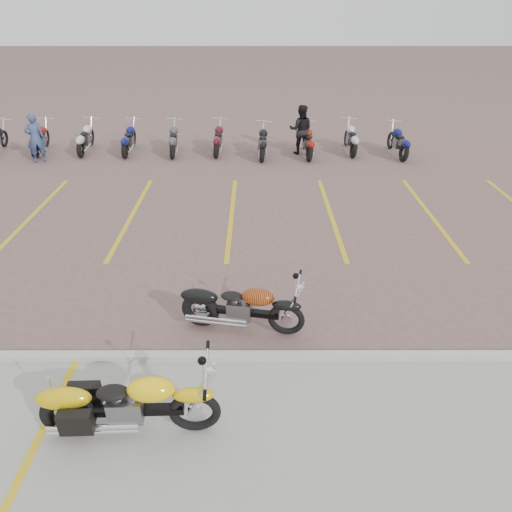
# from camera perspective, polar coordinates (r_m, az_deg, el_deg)

# --- Properties ---
(ground) EXTENTS (100.00, 100.00, 0.00)m
(ground) POSITION_cam_1_polar(r_m,az_deg,el_deg) (10.06, -3.78, -4.39)
(ground) COLOR #715551
(ground) RESTS_ON ground
(concrete_apron) EXTENTS (60.00, 5.00, 0.01)m
(concrete_apron) POSITION_cam_1_polar(r_m,az_deg,el_deg) (6.73, -6.19, -25.43)
(concrete_apron) COLOR #9E9B93
(concrete_apron) RESTS_ON ground
(curb) EXTENTS (60.00, 0.18, 0.12)m
(curb) POSITION_cam_1_polar(r_m,az_deg,el_deg) (8.41, -4.58, -11.39)
(curb) COLOR #ADAAA3
(curb) RESTS_ON ground
(parking_stripes) EXTENTS (38.00, 5.50, 0.01)m
(parking_stripes) POSITION_cam_1_polar(r_m,az_deg,el_deg) (13.60, -2.81, 4.72)
(parking_stripes) COLOR gold
(parking_stripes) RESTS_ON ground
(apron_stripe) EXTENTS (0.12, 5.00, 0.00)m
(apron_stripe) POSITION_cam_1_polar(r_m,az_deg,el_deg) (7.31, -26.09, -23.23)
(apron_stripe) COLOR gold
(apron_stripe) RESTS_ON concrete_apron
(yellow_cruiser) EXTENTS (2.43, 0.37, 1.00)m
(yellow_cruiser) POSITION_cam_1_polar(r_m,az_deg,el_deg) (7.17, -14.62, -16.17)
(yellow_cruiser) COLOR black
(yellow_cruiser) RESTS_ON ground
(flame_cruiser) EXTENTS (2.21, 0.56, 0.91)m
(flame_cruiser) POSITION_cam_1_polar(r_m,az_deg,el_deg) (8.83, -1.90, -5.98)
(flame_cruiser) COLOR black
(flame_cruiser) RESTS_ON ground
(person_a) EXTENTS (0.73, 0.63, 1.70)m
(person_a) POSITION_cam_1_polar(r_m,az_deg,el_deg) (19.38, -23.92, 12.22)
(person_a) COLOR navy
(person_a) RESTS_ON ground
(person_b) EXTENTS (0.93, 0.77, 1.77)m
(person_b) POSITION_cam_1_polar(r_m,az_deg,el_deg) (18.86, 5.14, 14.19)
(person_b) COLOR black
(person_b) RESTS_ON ground
(bg_bike_row) EXTENTS (15.58, 2.03, 1.10)m
(bg_bike_row) POSITION_cam_1_polar(r_m,az_deg,el_deg) (18.98, -7.07, 13.13)
(bg_bike_row) COLOR black
(bg_bike_row) RESTS_ON ground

